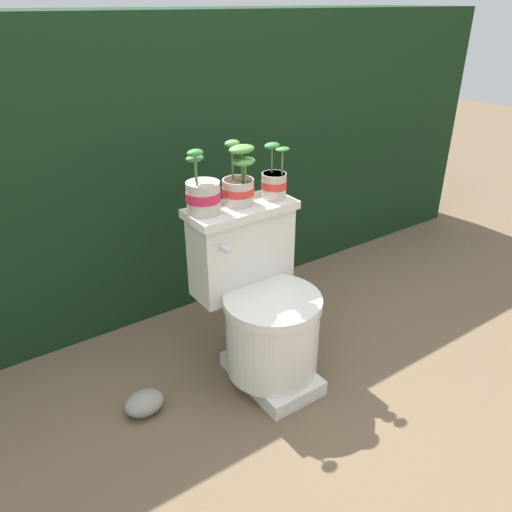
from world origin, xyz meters
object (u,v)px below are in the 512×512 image
object	(u,v)px
potted_plant_left	(203,194)
potted_plant_midleft	(239,183)
garden_stone	(144,403)
potted_plant_middle	(274,181)
toilet	(261,308)

from	to	relation	value
potted_plant_left	potted_plant_midleft	size ratio (longest dim) A/B	1.01
garden_stone	potted_plant_midleft	bearing A→B (deg)	10.67
potted_plant_midleft	potted_plant_middle	world-z (taller)	potted_plant_midleft
toilet	potted_plant_midleft	bearing A→B (deg)	87.88
potted_plant_middle	potted_plant_midleft	bearing A→B (deg)	173.30
toilet	garden_stone	bearing A→B (deg)	173.21
potted_plant_middle	garden_stone	distance (m)	0.92
potted_plant_middle	garden_stone	xyz separation A→B (m)	(-0.61, -0.07, -0.68)
potted_plant_left	garden_stone	world-z (taller)	potted_plant_left
toilet	potted_plant_middle	world-z (taller)	potted_plant_middle
potted_plant_left	potted_plant_middle	bearing A→B (deg)	-3.67
toilet	potted_plant_midleft	size ratio (longest dim) A/B	2.88
potted_plant_left	garden_stone	bearing A→B (deg)	-164.47
potted_plant_left	potted_plant_middle	xyz separation A→B (m)	(0.29, -0.02, -0.00)
toilet	garden_stone	distance (m)	0.54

